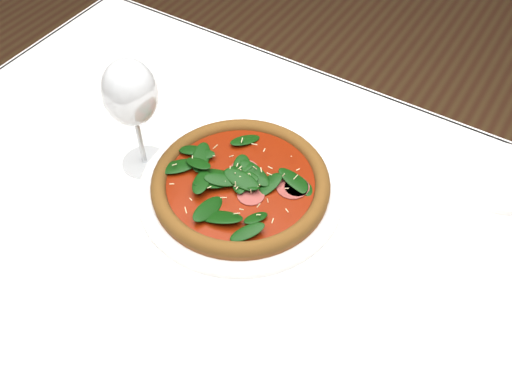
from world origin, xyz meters
The scene contains 5 objects.
dining_table centered at (0.00, 0.00, 0.65)m, with size 1.21×0.81×0.75m.
plate centered at (-0.04, 0.07, 0.76)m, with size 0.31×0.31×0.01m.
pizza centered at (-0.04, 0.07, 0.78)m, with size 0.28×0.28×0.04m.
wine_glass centered at (-0.21, 0.04, 0.89)m, with size 0.08×0.08×0.20m.
saucer_far centered at (0.28, 0.31, 0.76)m, with size 0.15×0.15×0.01m.
Camera 1 is at (0.28, -0.40, 1.42)m, focal length 40.00 mm.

